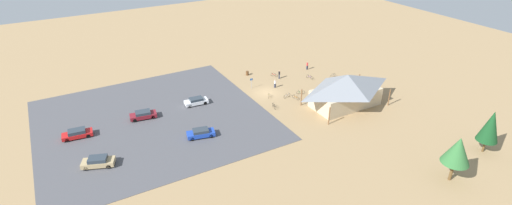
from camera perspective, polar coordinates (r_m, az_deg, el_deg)
ground at (r=74.28m, az=1.68°, el=1.43°), size 160.00×160.00×0.00m
parking_lot_asphalt at (r=67.49m, az=-15.08°, el=-2.45°), size 36.81×35.34×0.05m
bike_pavilion at (r=70.14m, az=13.30°, el=2.03°), size 14.10×8.12×6.03m
trash_bin at (r=81.99m, az=-1.31°, el=4.39°), size 0.60×0.60×0.90m
lot_sign at (r=75.64m, az=-0.68°, el=3.12°), size 0.56×0.08×2.20m
pine_midwest at (r=64.34m, az=31.54°, el=-3.02°), size 2.95×2.95×6.76m
pine_west at (r=55.57m, az=27.83°, el=-6.35°), size 3.57×3.57×6.55m
bicycle_red_near_porch at (r=81.48m, az=2.71°, el=4.13°), size 0.83×1.42×0.73m
bicycle_purple_edge_north at (r=81.11m, az=8.01°, el=3.77°), size 0.65×1.68×0.78m
bicycle_orange_front_row at (r=72.14m, az=5.95°, el=0.76°), size 0.55×1.67×0.75m
bicycle_silver_lone_east at (r=82.50m, az=11.35°, el=3.94°), size 1.79×0.57×0.86m
bicycle_yellow_yard_right at (r=72.37m, az=1.92°, el=1.01°), size 0.94×1.47×0.88m
bicycle_white_by_bin at (r=72.59m, az=4.63°, el=1.02°), size 1.69×0.57×0.84m
bicycle_black_back_row at (r=68.66m, az=2.71°, el=-0.56°), size 0.48×1.69×0.85m
bicycle_green_lone_west at (r=74.18m, az=6.66°, el=1.51°), size 1.51×0.73×0.82m
car_white_by_curb at (r=70.47m, az=-8.89°, el=0.20°), size 4.35×2.16×1.29m
car_blue_end_stall at (r=60.75m, az=-8.23°, el=-4.52°), size 4.61×2.70×1.34m
car_maroon_front_row at (r=67.91m, az=-16.45°, el=-1.77°), size 4.63×2.52×1.34m
car_tan_inner_stall at (r=58.18m, az=-22.45°, el=-8.14°), size 4.76×3.34×1.43m
car_red_second_row at (r=66.18m, az=-25.07°, el=-4.21°), size 4.65×2.30×1.37m
visitor_near_lot at (r=76.18m, az=2.85°, el=2.85°), size 0.36×0.36×1.71m
visitor_at_bikes at (r=80.31m, az=3.48°, el=4.21°), size 0.37×0.40×1.80m
visitor_crossing_yard at (r=85.42m, az=7.63°, el=5.50°), size 0.36×0.36×1.83m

